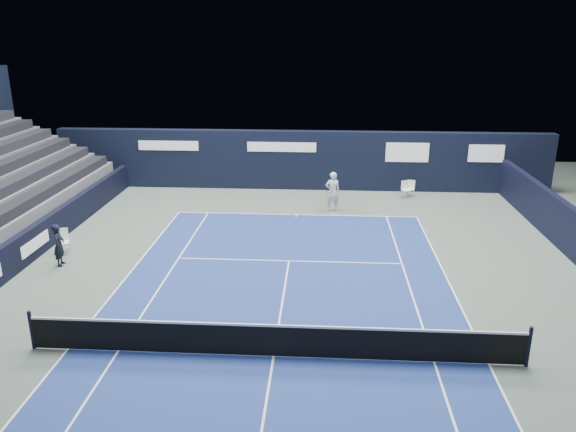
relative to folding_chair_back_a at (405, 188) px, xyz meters
name	(u,v)px	position (x,y,z in m)	size (l,w,h in m)	color
ground	(280,319)	(-5.36, -13.08, -0.49)	(48.00, 48.00, 0.00)	#4A594E
court_surface	(274,357)	(-5.36, -15.08, -0.49)	(10.97, 23.77, 0.01)	navy
folding_chair_back_a	(405,188)	(0.00, 0.00, 0.00)	(0.49, 0.48, 0.87)	white
folding_chair_back_b	(411,187)	(0.32, 0.29, -0.03)	(0.46, 0.45, 0.82)	white
line_judge_chair	(63,239)	(-13.96, -8.43, 0.06)	(0.54, 0.53, 0.97)	white
line_judge	(59,245)	(-13.56, -9.55, 0.28)	(0.57, 0.37, 1.55)	black
court_markings	(274,356)	(-5.36, -15.08, -0.48)	(11.03, 23.83, 0.00)	white
tennis_net	(273,340)	(-5.36, -15.08, 0.02)	(12.90, 0.10, 1.10)	black
back_sponsor_wall	(301,160)	(-5.36, 1.42, 1.06)	(26.00, 0.63, 3.10)	black
side_barrier_left	(31,244)	(-14.86, -9.10, 0.11)	(0.33, 22.00, 1.20)	black
tennis_player	(332,191)	(-3.72, -2.40, 0.44)	(0.75, 0.89, 1.86)	silver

